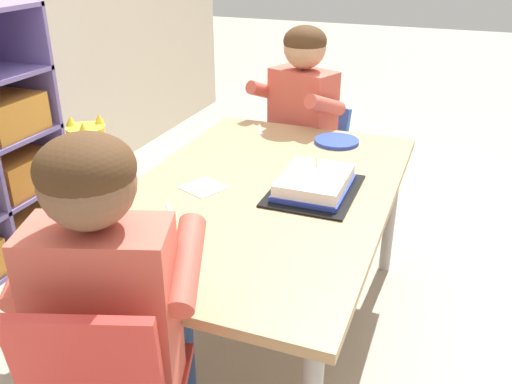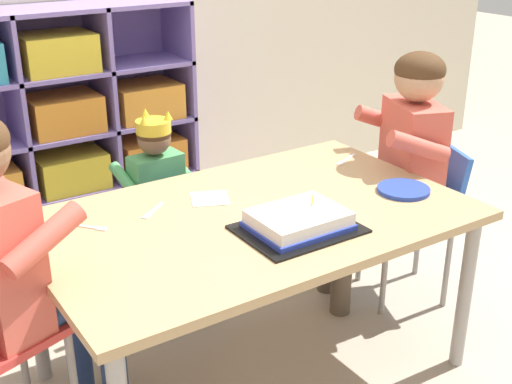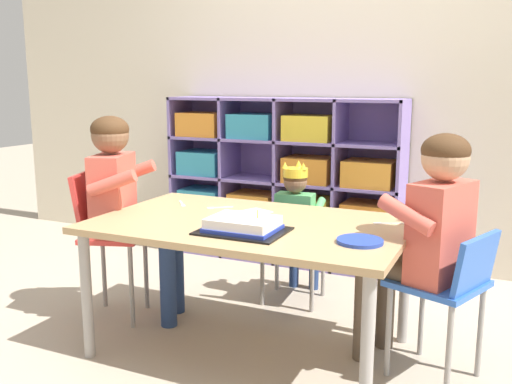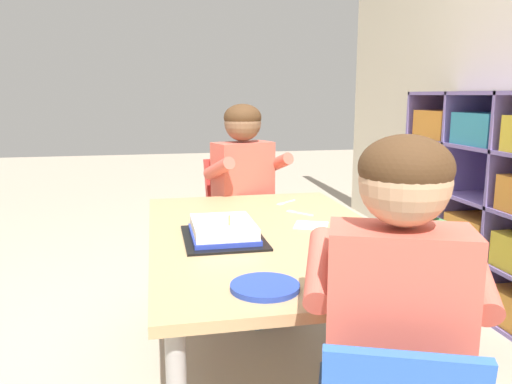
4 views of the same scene
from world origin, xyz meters
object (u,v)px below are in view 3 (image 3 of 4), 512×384
(activity_table, at_px, (250,234))
(adult_helper_seated, at_px, (125,194))
(classroom_chair_blue, at_px, (291,245))
(fork_scattered_mid_table, at_px, (218,207))
(fork_by_napkin, at_px, (387,223))
(child_with_crown, at_px, (297,214))
(classroom_chair_guest_side, at_px, (448,286))
(guest_at_table_side, at_px, (427,228))
(fork_near_child_seat, at_px, (182,204))
(paper_plate_stack, at_px, (360,241))
(classroom_chair_adult_side, at_px, (104,230))
(birthday_cake_on_tray, at_px, (243,226))

(activity_table, relative_size, adult_helper_seated, 1.30)
(classroom_chair_blue, height_order, fork_scattered_mid_table, fork_scattered_mid_table)
(adult_helper_seated, relative_size, fork_by_napkin, 7.76)
(classroom_chair_blue, distance_m, adult_helper_seated, 0.95)
(child_with_crown, bearing_deg, classroom_chair_blue, 89.60)
(child_with_crown, height_order, fork_scattered_mid_table, child_with_crown)
(classroom_chair_guest_side, height_order, guest_at_table_side, guest_at_table_side)
(classroom_chair_guest_side, relative_size, fork_near_child_seat, 5.82)
(classroom_chair_guest_side, height_order, paper_plate_stack, classroom_chair_guest_side)
(classroom_chair_adult_side, height_order, paper_plate_stack, classroom_chair_adult_side)
(activity_table, relative_size, child_with_crown, 1.73)
(activity_table, xyz_separation_m, classroom_chair_guest_side, (0.86, 0.08, -0.14))
(activity_table, bearing_deg, adult_helper_seated, 174.84)
(child_with_crown, distance_m, fork_near_child_seat, 0.69)
(classroom_chair_adult_side, bearing_deg, child_with_crown, -69.68)
(classroom_chair_guest_side, relative_size, fork_scattered_mid_table, 5.71)
(classroom_chair_blue, height_order, fork_by_napkin, fork_by_napkin)
(classroom_chair_adult_side, relative_size, adult_helper_seated, 0.73)
(classroom_chair_adult_side, bearing_deg, adult_helper_seated, -90.00)
(adult_helper_seated, relative_size, birthday_cake_on_tray, 2.99)
(birthday_cake_on_tray, bearing_deg, child_with_crown, 95.54)
(activity_table, bearing_deg, classroom_chair_adult_side, 178.10)
(activity_table, xyz_separation_m, birthday_cake_on_tray, (0.05, -0.18, 0.08))
(classroom_chair_adult_side, relative_size, fork_by_napkin, 5.65)
(birthday_cake_on_tray, xyz_separation_m, fork_near_child_seat, (-0.53, 0.37, -0.02))
(classroom_chair_adult_side, xyz_separation_m, fork_near_child_seat, (0.38, 0.16, 0.14))
(guest_at_table_side, distance_m, birthday_cake_on_tray, 0.77)
(classroom_chair_blue, relative_size, adult_helper_seated, 0.52)
(child_with_crown, distance_m, paper_plate_stack, 1.03)
(birthday_cake_on_tray, bearing_deg, fork_near_child_seat, 145.17)
(child_with_crown, distance_m, fork_scattered_mid_table, 0.58)
(classroom_chair_adult_side, bearing_deg, fork_by_napkin, -101.68)
(paper_plate_stack, bearing_deg, classroom_chair_adult_side, 173.28)
(fork_by_napkin, bearing_deg, guest_at_table_side, -51.64)
(classroom_chair_blue, bearing_deg, birthday_cake_on_tray, 91.74)
(birthday_cake_on_tray, bearing_deg, guest_at_table_side, 22.61)
(activity_table, height_order, child_with_crown, child_with_crown)
(classroom_chair_adult_side, distance_m, fork_near_child_seat, 0.44)
(paper_plate_stack, relative_size, fork_near_child_seat, 1.63)
(classroom_chair_adult_side, height_order, adult_helper_seated, adult_helper_seated)
(fork_scattered_mid_table, bearing_deg, classroom_chair_adult_side, 157.79)
(child_with_crown, relative_size, classroom_chair_guest_side, 1.24)
(classroom_chair_guest_side, distance_m, fork_scattered_mid_table, 1.15)
(classroom_chair_adult_side, height_order, fork_near_child_seat, classroom_chair_adult_side)
(adult_helper_seated, relative_size, paper_plate_stack, 5.87)
(child_with_crown, xyz_separation_m, classroom_chair_guest_side, (0.90, -0.63, -0.08))
(fork_scattered_mid_table, bearing_deg, paper_plate_stack, -59.78)
(activity_table, relative_size, fork_scattered_mid_table, 12.23)
(fork_by_napkin, distance_m, fork_scattered_mid_table, 0.84)
(child_with_crown, bearing_deg, adult_helper_seated, 37.85)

